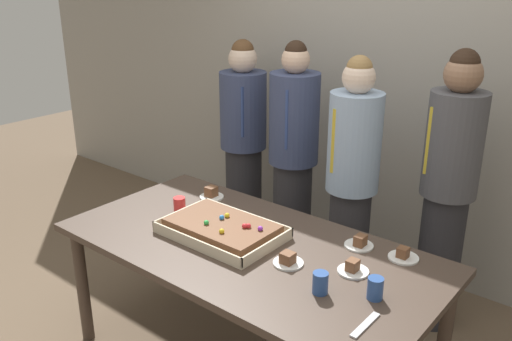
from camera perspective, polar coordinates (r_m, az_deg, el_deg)
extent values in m
cube|color=#9E998E|center=(3.92, 14.62, 10.73)|extent=(8.00, 0.12, 3.00)
cube|color=#47382D|center=(2.85, -0.81, -8.13)|extent=(2.00, 1.01, 0.04)
cylinder|color=#47382D|center=(3.42, -17.76, -11.42)|extent=(0.07, 0.07, 0.73)
cylinder|color=#47382D|center=(3.87, -7.26, -6.63)|extent=(0.07, 0.07, 0.73)
cylinder|color=#47382D|center=(3.00, 19.12, -16.52)|extent=(0.07, 0.07, 0.73)
cube|color=beige|center=(2.94, -3.58, -6.68)|extent=(0.64, 0.42, 0.01)
cube|color=beige|center=(2.79, -6.46, -7.57)|extent=(0.64, 0.01, 0.05)
cube|color=beige|center=(3.06, -1.00, -4.82)|extent=(0.64, 0.01, 0.05)
cube|color=beige|center=(3.12, -7.84, -4.47)|extent=(0.01, 0.42, 0.05)
cube|color=beige|center=(2.74, 1.27, -8.00)|extent=(0.01, 0.42, 0.05)
cube|color=brown|center=(2.92, -3.60, -6.01)|extent=(0.57, 0.35, 0.07)
sphere|color=red|center=(2.84, -0.80, -5.84)|extent=(0.03, 0.03, 0.03)
sphere|color=yellow|center=(2.95, -3.06, -4.73)|extent=(0.03, 0.03, 0.03)
sphere|color=purple|center=(2.81, 0.45, -6.12)|extent=(0.03, 0.03, 0.03)
sphere|color=#2D84E0|center=(2.93, -3.62, -4.94)|extent=(0.03, 0.03, 0.03)
sphere|color=yellow|center=(2.79, -3.62, -6.39)|extent=(0.03, 0.03, 0.03)
sphere|color=red|center=(2.83, -1.21, -5.85)|extent=(0.03, 0.03, 0.03)
sphere|color=green|center=(2.88, -5.23, -5.47)|extent=(0.03, 0.03, 0.03)
cylinder|color=white|center=(3.40, -4.68, -2.77)|extent=(0.15, 0.15, 0.01)
cube|color=brown|center=(3.39, -4.72, -2.21)|extent=(0.06, 0.06, 0.06)
cylinder|color=white|center=(2.64, 10.15, -10.35)|extent=(0.15, 0.15, 0.01)
cube|color=brown|center=(2.62, 10.11, -9.76)|extent=(0.05, 0.06, 0.06)
cylinder|color=white|center=(2.67, 3.40, -9.67)|extent=(0.15, 0.15, 0.01)
cube|color=brown|center=(2.65, 3.34, -9.14)|extent=(0.06, 0.06, 0.05)
cylinder|color=white|center=(2.81, 15.20, -8.82)|extent=(0.15, 0.15, 0.01)
cube|color=brown|center=(2.79, 15.17, -8.30)|extent=(0.05, 0.05, 0.05)
cylinder|color=white|center=(2.87, 10.74, -7.74)|extent=(0.15, 0.15, 0.01)
cube|color=brown|center=(2.85, 10.90, -7.23)|extent=(0.05, 0.06, 0.06)
cylinder|color=red|center=(3.19, -8.03, -3.66)|extent=(0.07, 0.07, 0.10)
cylinder|color=#2D5199|center=(2.45, 6.77, -11.63)|extent=(0.07, 0.07, 0.10)
cylinder|color=#2D5199|center=(2.45, 12.40, -11.98)|extent=(0.07, 0.07, 0.10)
cube|color=silver|center=(2.30, 11.39, -15.61)|extent=(0.03, 0.20, 0.01)
cylinder|color=#28282D|center=(3.99, 3.77, -4.77)|extent=(0.28, 0.28, 0.84)
cylinder|color=#384266|center=(3.74, 4.03, 5.46)|extent=(0.35, 0.35, 0.63)
cube|color=navy|center=(3.58, 3.13, 5.33)|extent=(0.04, 0.02, 0.40)
sphere|color=beige|center=(3.66, 4.19, 11.52)|extent=(0.19, 0.19, 0.19)
sphere|color=black|center=(3.65, 4.21, 12.34)|extent=(0.15, 0.15, 0.15)
cylinder|color=#28282D|center=(3.57, 9.57, -8.22)|extent=(0.26, 0.26, 0.84)
cylinder|color=#93ADCC|center=(3.29, 10.30, 2.91)|extent=(0.32, 0.32, 0.60)
cube|color=gold|center=(3.18, 8.29, 3.01)|extent=(0.04, 0.02, 0.39)
sphere|color=beige|center=(3.20, 10.74, 9.57)|extent=(0.19, 0.19, 0.19)
sphere|color=olive|center=(3.19, 10.81, 10.50)|extent=(0.15, 0.15, 0.15)
cylinder|color=#28282D|center=(3.56, 18.61, -8.88)|extent=(0.26, 0.26, 0.88)
cylinder|color=#4C4C51|center=(3.28, 20.06, 2.57)|extent=(0.32, 0.32, 0.61)
cube|color=gold|center=(3.19, 17.82, 2.92)|extent=(0.04, 0.02, 0.39)
sphere|color=#8C664C|center=(3.18, 20.93, 9.42)|extent=(0.21, 0.21, 0.21)
sphere|color=black|center=(3.18, 21.07, 10.44)|extent=(0.16, 0.16, 0.16)
cylinder|color=#28282D|center=(4.40, -1.28, -2.50)|extent=(0.29, 0.29, 0.80)
cylinder|color=#384266|center=(4.18, -1.36, 6.33)|extent=(0.36, 0.36, 0.59)
cube|color=navy|center=(4.00, -1.56, 6.15)|extent=(0.04, 0.02, 0.38)
sphere|color=beige|center=(4.10, -1.40, 11.65)|extent=(0.22, 0.22, 0.22)
sphere|color=brown|center=(4.09, -1.41, 12.47)|extent=(0.17, 0.17, 0.17)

